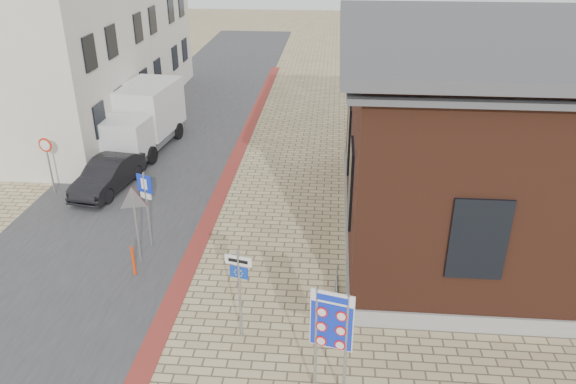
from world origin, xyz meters
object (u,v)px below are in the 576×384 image
(essen_sign, at_px, (239,281))
(bollard, at_px, (133,261))
(sedan, at_px, (108,175))
(parking_sign, at_px, (146,197))
(box_truck, at_px, (143,118))
(border_sign, at_px, (332,323))

(essen_sign, xyz_separation_m, bollard, (-3.69, 2.50, -1.24))
(sedan, relative_size, parking_sign, 1.47)
(box_truck, bearing_deg, sedan, -84.11)
(sedan, xyz_separation_m, bollard, (3.00, -5.81, -0.15))
(essen_sign, bearing_deg, parking_sign, 144.31)
(essen_sign, relative_size, bollard, 2.61)
(sedan, distance_m, essen_sign, 10.73)
(essen_sign, xyz_separation_m, parking_sign, (-3.69, 4.20, 0.10))
(border_sign, xyz_separation_m, parking_sign, (-6.00, 6.00, -0.19))
(box_truck, height_order, parking_sign, box_truck)
(sedan, xyz_separation_m, parking_sign, (3.00, -4.11, 1.19))
(sedan, relative_size, essen_sign, 1.51)
(box_truck, height_order, essen_sign, box_truck)
(essen_sign, relative_size, parking_sign, 0.98)
(essen_sign, distance_m, bollard, 4.63)
(border_sign, bearing_deg, box_truck, 135.76)
(essen_sign, bearing_deg, border_sign, -25.01)
(sedan, xyz_separation_m, essen_sign, (6.69, -8.31, 1.09))
(sedan, relative_size, bollard, 3.93)
(box_truck, bearing_deg, parking_sign, -65.12)
(box_truck, height_order, bollard, box_truck)
(essen_sign, height_order, parking_sign, parking_sign)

